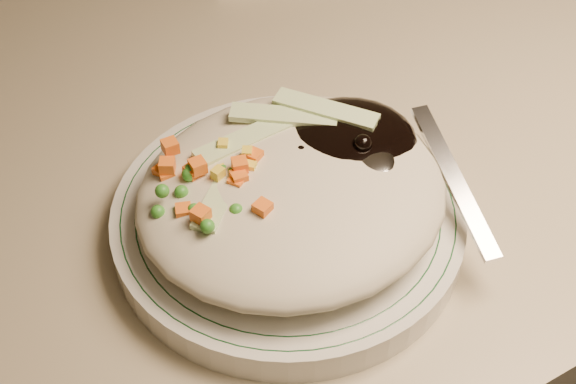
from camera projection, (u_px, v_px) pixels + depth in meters
desk at (238, 225)px, 0.79m from camera, size 1.40×0.70×0.74m
plate at (288, 220)px, 0.51m from camera, size 0.22×0.22×0.02m
plate_rim at (288, 210)px, 0.50m from camera, size 0.21×0.21×0.00m
meal at (295, 184)px, 0.49m from camera, size 0.20×0.19×0.05m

